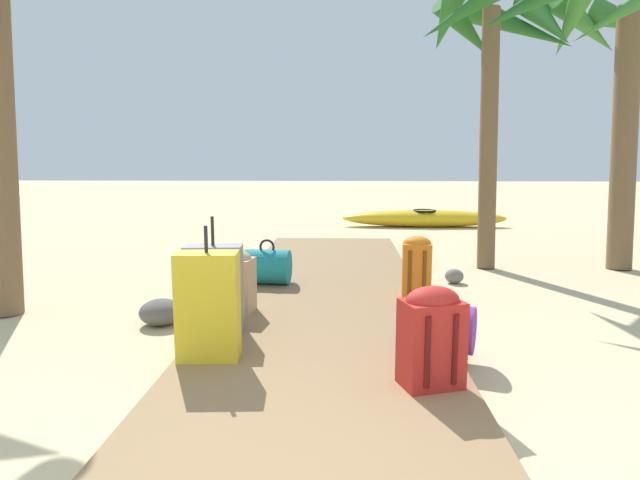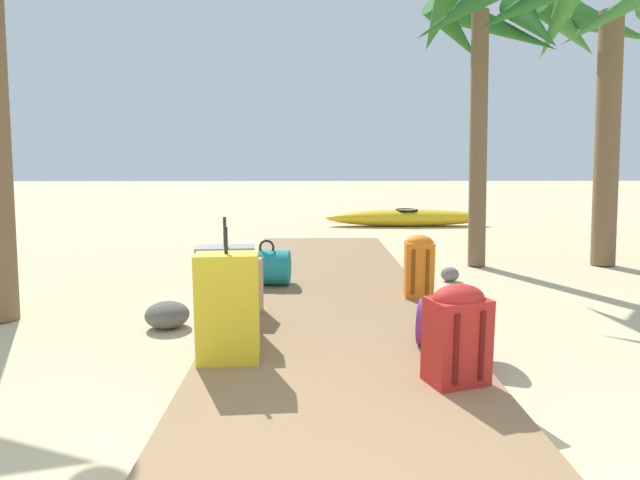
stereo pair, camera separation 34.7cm
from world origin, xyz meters
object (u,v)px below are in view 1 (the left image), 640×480
Objects in this scene: backpack_orange at (417,266)px; backpack_red at (432,334)px; suitcase_grey at (214,289)px; duffel_bag_purple at (438,327)px; suitcase_yellow at (208,306)px; backpack_tan at (235,279)px; kayak at (424,218)px; palm_tree_far_right at (501,33)px; palm_tree_near_right at (634,40)px; duffel_bag_teal at (267,267)px.

backpack_orange reaches higher than backpack_red.
suitcase_grey is at bearing -147.21° from backpack_orange.
backpack_red is (-0.14, -0.59, 0.15)m from duffel_bag_purple.
suitcase_grey is at bearing 99.65° from suitcase_yellow.
backpack_tan is at bearing 151.40° from duffel_bag_purple.
suitcase_yellow is at bearing -87.71° from backpack_tan.
kayak is (2.59, 6.60, -0.19)m from backpack_tan.
palm_tree_far_right is (2.87, 2.99, 2.49)m from suitcase_grey.
duffel_bag_purple is 5.04m from palm_tree_near_right.
duffel_bag_purple is at bearing -11.35° from suitcase_grey.
palm_tree_near_right reaches higher than suitcase_grey.
backpack_tan is at bearing -96.71° from duffel_bag_teal.
suitcase_grey is 0.26× the size of kayak.
duffel_bag_teal reaches higher than kayak.
suitcase_yellow is 1.56m from duffel_bag_purple.
backpack_orange is at bearing 84.80° from backpack_red.
suitcase_yellow is 5.13m from palm_tree_far_right.
kayak is (2.64, 7.14, -0.24)m from suitcase_grey.
palm_tree_near_right is at bearing 33.66° from suitcase_grey.
duffel_bag_teal is at bearing 127.18° from duffel_bag_purple.
palm_tree_far_right reaches higher than duffel_bag_teal.
palm_tree_far_right is (2.70, 1.40, 2.64)m from duffel_bag_teal.
kayak is at bearing 71.67° from suitcase_yellow.
backpack_red reaches higher than duffel_bag_purple.
suitcase_grey is 1.50× the size of backpack_red.
palm_tree_near_right is at bearing 38.86° from suitcase_yellow.
duffel_bag_purple is 1.67m from suitcase_grey.
backpack_orange is 1.70m from backpack_tan.
kayak is at bearing 82.28° from duffel_bag_purple.
suitcase_yellow is at bearing -171.81° from duffel_bag_purple.
suitcase_grey is 1.77× the size of duffel_bag_teal.
duffel_bag_teal reaches higher than duffel_bag_purple.
duffel_bag_purple is 0.15× the size of palm_tree_near_right.
duffel_bag_teal is at bearing 160.92° from backpack_orange.
suitcase_grey is (-0.09, 0.55, -0.02)m from suitcase_yellow.
palm_tree_far_right reaches higher than duffel_bag_purple.
backpack_red is (1.39, -0.37, -0.04)m from suitcase_yellow.
kayak is (0.97, 6.06, -0.21)m from backpack_orange.
duffel_bag_purple is 0.17× the size of kayak.
palm_tree_near_right is (2.83, 3.29, 2.55)m from duffel_bag_purple.
duffel_bag_purple is 1.13× the size of duffel_bag_teal.
backpack_orange is 0.18× the size of kayak.
duffel_bag_purple is at bearing -52.82° from duffel_bag_teal.
suitcase_yellow is 0.24× the size of palm_tree_near_right.
duffel_bag_purple is (-0.04, -1.40, -0.15)m from backpack_orange.
suitcase_yellow is 2.15m from duffel_bag_teal.
palm_tree_far_right is 0.99× the size of palm_tree_near_right.
suitcase_grey is 7.61m from kayak.
duffel_bag_teal is 0.14× the size of palm_tree_near_right.
suitcase_grey is at bearing 168.65° from duffel_bag_purple.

